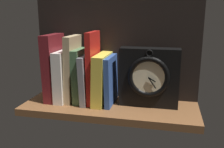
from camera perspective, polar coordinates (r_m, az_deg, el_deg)
ground_plane at (r=92.35cm, az=-0.54°, el=-7.67°), size 62.19×22.18×2.50cm
back_panel at (r=97.13cm, az=0.87°, el=5.77°), size 62.19×1.20×37.94cm
book_maroon_dawkins at (r=97.61cm, az=-12.86°, el=1.46°), size 4.23×13.68×24.60cm
book_white_catcher at (r=96.63cm, az=-10.63°, el=-0.34°), size 3.62×14.21×18.68cm
book_tan_shortstories at (r=94.73cm, az=-8.84°, el=1.17°), size 3.33×12.33×24.27cm
book_green_romantic at (r=94.24cm, az=-7.12°, el=-0.30°), size 3.38×12.13×19.58cm
book_gray_chess at (r=93.62cm, az=-5.52°, el=-1.01°), size 2.75×14.78×17.51cm
book_red_requiem at (r=91.96cm, az=-4.22°, el=1.42°), size 2.08×12.52×25.79cm
book_yellow_seinlanguage at (r=92.01cm, az=-2.25°, el=-1.06°), size 4.50×15.29×18.04cm
book_blue_modern at (r=91.35cm, az=-0.33°, el=-1.38°), size 2.26×14.41×17.29cm
framed_clock at (r=89.29cm, az=8.31°, el=-0.71°), size 20.53×7.17×20.53cm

